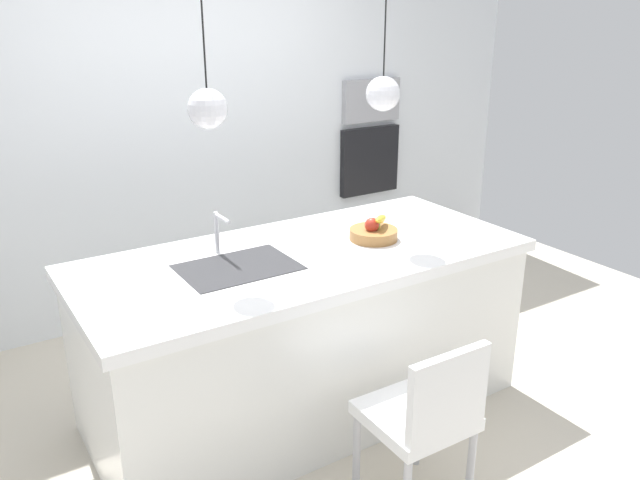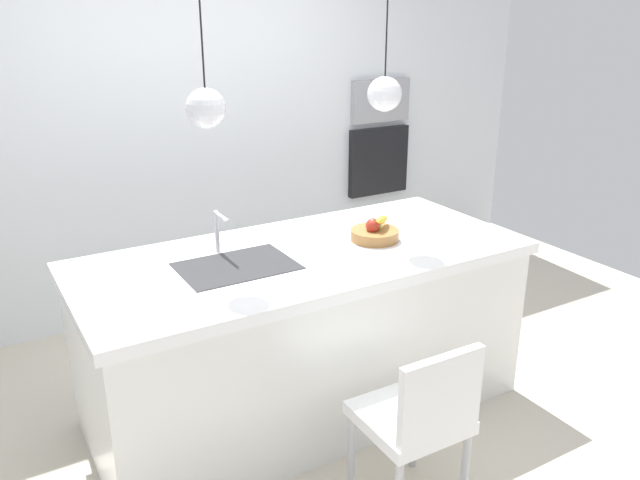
% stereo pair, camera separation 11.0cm
% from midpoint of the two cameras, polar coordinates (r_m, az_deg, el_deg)
% --- Properties ---
extents(floor, '(6.60, 6.60, 0.00)m').
position_cam_midpoint_polar(floor, '(3.77, -2.19, -14.48)').
color(floor, beige).
rests_on(floor, ground).
extents(back_wall, '(6.00, 0.10, 2.60)m').
position_cam_midpoint_polar(back_wall, '(4.69, -12.83, 9.25)').
color(back_wall, white).
rests_on(back_wall, ground).
extents(kitchen_island, '(2.35, 1.04, 0.93)m').
position_cam_midpoint_polar(kitchen_island, '(3.53, -2.29, -8.18)').
color(kitchen_island, white).
rests_on(kitchen_island, ground).
extents(sink_basin, '(0.56, 0.40, 0.02)m').
position_cam_midpoint_polar(sink_basin, '(3.18, -8.27, -2.50)').
color(sink_basin, '#2D2D30').
rests_on(sink_basin, kitchen_island).
extents(faucet, '(0.02, 0.17, 0.22)m').
position_cam_midpoint_polar(faucet, '(3.31, -9.94, 1.07)').
color(faucet, silver).
rests_on(faucet, kitchen_island).
extents(fruit_bowl, '(0.26, 0.26, 0.15)m').
position_cam_midpoint_polar(fruit_bowl, '(3.51, 3.91, 0.77)').
color(fruit_bowl, '#9E6B38').
rests_on(fruit_bowl, kitchen_island).
extents(microwave, '(0.54, 0.08, 0.34)m').
position_cam_midpoint_polar(microwave, '(5.36, 3.91, 12.28)').
color(microwave, '#9E9EA3').
rests_on(microwave, back_wall).
extents(oven, '(0.56, 0.08, 0.56)m').
position_cam_midpoint_polar(oven, '(5.45, 3.78, 7.06)').
color(oven, black).
rests_on(oven, back_wall).
extents(chair_near, '(0.43, 0.42, 0.85)m').
position_cam_midpoint_polar(chair_near, '(2.87, 8.15, -15.11)').
color(chair_near, white).
rests_on(chair_near, ground).
extents(pendant_light_left, '(0.18, 0.18, 0.78)m').
position_cam_midpoint_polar(pendant_light_left, '(2.93, -11.02, 11.41)').
color(pendant_light_left, silver).
extents(pendant_light_right, '(0.18, 0.18, 0.78)m').
position_cam_midpoint_polar(pendant_light_right, '(3.41, 4.67, 12.85)').
color(pendant_light_right, silver).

